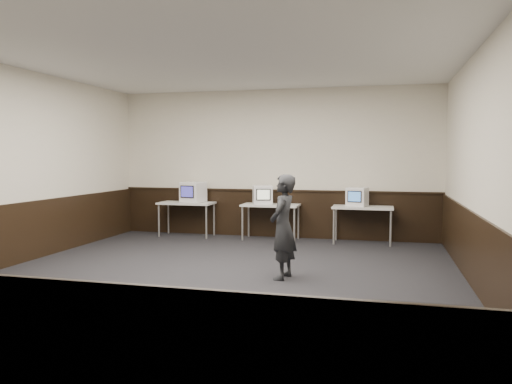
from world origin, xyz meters
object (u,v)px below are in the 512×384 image
desk_left (187,205)px  emac_right (357,197)px  person (283,227)px  desk_center (271,208)px  emac_center (262,195)px  emac_left (193,192)px  desk_right (363,210)px

desk_left → emac_right: size_ratio=2.52×
person → desk_left: bearing=-131.3°
desk_center → person: 3.39m
desk_left → emac_center: emac_center is taller
desk_center → emac_center: size_ratio=2.29×
person → emac_right: bearing=173.0°
desk_center → emac_left: bearing=178.7°
desk_center → emac_right: bearing=0.9°
desk_center → emac_left: (-1.76, 0.04, 0.30)m
desk_center → emac_center: emac_center is taller
desk_right → person: person is taller
desk_left → desk_center: same height
emac_left → person: (2.67, -3.30, -0.22)m
desk_left → emac_left: bearing=15.2°
desk_right → emac_center: 2.09m
desk_left → desk_right: same height
emac_left → person: 4.25m
emac_right → emac_center: bearing=-165.6°
desk_left → emac_left: emac_left is taller
desk_right → desk_center: bearing=180.0°
emac_left → desk_center: bearing=10.1°
emac_left → emac_right: size_ratio=1.15×
emac_left → emac_right: 3.55m
emac_center → person: 3.42m
desk_left → emac_right: bearing=0.5°
desk_center → desk_right: 1.90m
emac_center → emac_right: (1.96, 0.06, -0.01)m
emac_left → person: size_ratio=0.37×
emac_left → emac_right: bearing=11.2°
desk_left → person: 4.31m
person → desk_center: bearing=-156.5°
desk_left → emac_right: 3.70m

